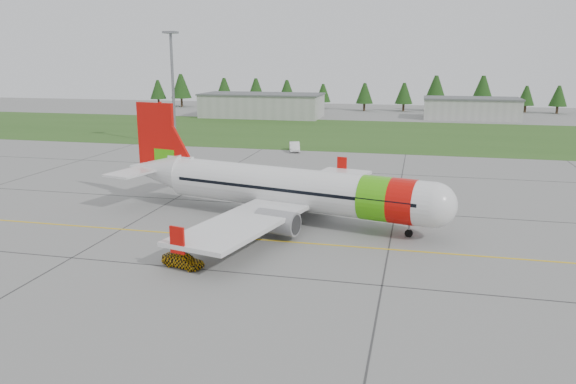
# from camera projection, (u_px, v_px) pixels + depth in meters

# --- Properties ---
(ground) EXTENTS (320.00, 320.00, 0.00)m
(ground) POSITION_uv_depth(u_px,v_px,m) (248.00, 274.00, 42.27)
(ground) COLOR gray
(ground) RESTS_ON ground
(aircraft) EXTENTS (36.13, 33.94, 11.10)m
(aircraft) POSITION_uv_depth(u_px,v_px,m) (287.00, 189.00, 55.64)
(aircraft) COLOR silver
(aircraft) RESTS_ON ground
(follow_me_car) EXTENTS (1.53, 1.67, 3.48)m
(follow_me_car) POSITION_uv_depth(u_px,v_px,m) (182.00, 246.00, 43.22)
(follow_me_car) COLOR #F0B10D
(follow_me_car) RESTS_ON ground
(service_van) EXTENTS (2.05, 1.98, 4.85)m
(service_van) POSITION_uv_depth(u_px,v_px,m) (295.00, 137.00, 96.85)
(service_van) COLOR white
(service_van) RESTS_ON ground
(grass_strip) EXTENTS (320.00, 50.00, 0.03)m
(grass_strip) POSITION_uv_depth(u_px,v_px,m) (361.00, 134.00, 119.88)
(grass_strip) COLOR #30561E
(grass_strip) RESTS_ON ground
(taxi_guideline) EXTENTS (120.00, 0.25, 0.02)m
(taxi_guideline) POSITION_uv_depth(u_px,v_px,m) (275.00, 241.00, 49.84)
(taxi_guideline) COLOR gold
(taxi_guideline) RESTS_ON ground
(hangar_west) EXTENTS (32.00, 14.00, 6.00)m
(hangar_west) POSITION_uv_depth(u_px,v_px,m) (262.00, 106.00, 152.35)
(hangar_west) COLOR #A8A8A3
(hangar_west) RESTS_ON ground
(hangar_east) EXTENTS (24.00, 12.00, 5.20)m
(hangar_east) POSITION_uv_depth(u_px,v_px,m) (471.00, 109.00, 147.80)
(hangar_east) COLOR #A8A8A3
(hangar_east) RESTS_ON ground
(floodlight_mast) EXTENTS (0.50, 0.50, 20.00)m
(floodlight_mast) POSITION_uv_depth(u_px,v_px,m) (173.00, 91.00, 101.94)
(floodlight_mast) COLOR slate
(floodlight_mast) RESTS_ON ground
(treeline) EXTENTS (160.00, 8.00, 10.00)m
(treeline) POSITION_uv_depth(u_px,v_px,m) (381.00, 94.00, 171.72)
(treeline) COLOR #1C3F14
(treeline) RESTS_ON ground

